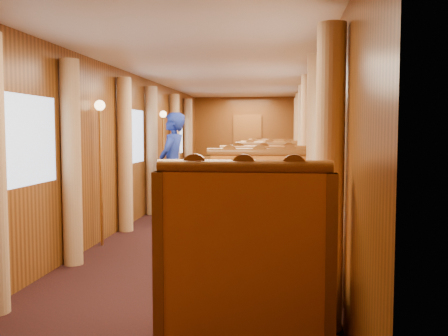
% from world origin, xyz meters
% --- Properties ---
extents(floor, '(3.00, 12.00, 0.01)m').
position_xyz_m(floor, '(0.00, 0.00, 0.00)').
color(floor, black).
rests_on(floor, ground).
extents(ceiling, '(3.00, 12.00, 0.01)m').
position_xyz_m(ceiling, '(0.00, 0.00, 2.50)').
color(ceiling, silver).
rests_on(ceiling, wall_left).
extents(wall_far, '(3.00, 0.01, 2.50)m').
position_xyz_m(wall_far, '(0.00, 6.00, 1.25)').
color(wall_far, brown).
rests_on(wall_far, floor).
extents(wall_near, '(3.00, 0.01, 2.50)m').
position_xyz_m(wall_near, '(0.00, -6.00, 1.25)').
color(wall_near, brown).
rests_on(wall_near, floor).
extents(wall_left, '(0.01, 12.00, 2.50)m').
position_xyz_m(wall_left, '(-1.50, 0.00, 1.25)').
color(wall_left, brown).
rests_on(wall_left, floor).
extents(wall_right, '(0.01, 12.00, 2.50)m').
position_xyz_m(wall_right, '(1.50, 0.00, 1.25)').
color(wall_right, brown).
rests_on(wall_right, floor).
extents(doorway_far, '(0.80, 0.04, 2.00)m').
position_xyz_m(doorway_far, '(0.00, 5.97, 1.00)').
color(doorway_far, brown).
rests_on(doorway_far, floor).
extents(table_near, '(1.05, 0.72, 0.75)m').
position_xyz_m(table_near, '(0.75, -3.50, 0.38)').
color(table_near, white).
rests_on(table_near, floor).
extents(banquette_near_fwd, '(1.30, 0.55, 1.34)m').
position_xyz_m(banquette_near_fwd, '(0.75, -4.51, 0.42)').
color(banquette_near_fwd, '#B34213').
rests_on(banquette_near_fwd, floor).
extents(banquette_near_aft, '(1.30, 0.55, 1.34)m').
position_xyz_m(banquette_near_aft, '(0.75, -2.49, 0.42)').
color(banquette_near_aft, '#B34213').
rests_on(banquette_near_aft, floor).
extents(table_mid, '(1.05, 0.72, 0.75)m').
position_xyz_m(table_mid, '(0.75, 0.00, 0.38)').
color(table_mid, white).
rests_on(table_mid, floor).
extents(banquette_mid_fwd, '(1.30, 0.55, 1.34)m').
position_xyz_m(banquette_mid_fwd, '(0.75, -1.01, 0.42)').
color(banquette_mid_fwd, '#B34213').
rests_on(banquette_mid_fwd, floor).
extents(banquette_mid_aft, '(1.30, 0.55, 1.34)m').
position_xyz_m(banquette_mid_aft, '(0.75, 1.01, 0.42)').
color(banquette_mid_aft, '#B34213').
rests_on(banquette_mid_aft, floor).
extents(table_far, '(1.05, 0.72, 0.75)m').
position_xyz_m(table_far, '(0.75, 3.50, 0.38)').
color(table_far, white).
rests_on(table_far, floor).
extents(banquette_far_fwd, '(1.30, 0.55, 1.34)m').
position_xyz_m(banquette_far_fwd, '(0.75, 2.49, 0.42)').
color(banquette_far_fwd, '#B34213').
rests_on(banquette_far_fwd, floor).
extents(banquette_far_aft, '(1.30, 0.55, 1.34)m').
position_xyz_m(banquette_far_aft, '(0.75, 4.51, 0.42)').
color(banquette_far_aft, '#B34213').
rests_on(banquette_far_aft, floor).
extents(tea_tray, '(0.34, 0.26, 0.01)m').
position_xyz_m(tea_tray, '(0.65, -3.59, 0.76)').
color(tea_tray, silver).
rests_on(tea_tray, table_near).
extents(teapot_left, '(0.19, 0.16, 0.14)m').
position_xyz_m(teapot_left, '(0.53, -3.60, 0.82)').
color(teapot_left, silver).
rests_on(teapot_left, tea_tray).
extents(teapot_right, '(0.19, 0.16, 0.13)m').
position_xyz_m(teapot_right, '(0.72, -3.61, 0.82)').
color(teapot_right, silver).
rests_on(teapot_right, tea_tray).
extents(teapot_back, '(0.21, 0.19, 0.14)m').
position_xyz_m(teapot_back, '(0.65, -3.43, 0.82)').
color(teapot_back, silver).
rests_on(teapot_back, tea_tray).
extents(fruit_plate, '(0.21, 0.21, 0.05)m').
position_xyz_m(fruit_plate, '(1.06, -3.63, 0.77)').
color(fruit_plate, white).
rests_on(fruit_plate, table_near).
extents(cup_inboard, '(0.08, 0.08, 0.26)m').
position_xyz_m(cup_inboard, '(0.35, -3.37, 0.86)').
color(cup_inboard, white).
rests_on(cup_inboard, table_near).
extents(cup_outboard, '(0.08, 0.08, 0.26)m').
position_xyz_m(cup_outboard, '(0.41, -3.24, 0.86)').
color(cup_outboard, white).
rests_on(cup_outboard, table_near).
extents(rose_vase_mid, '(0.06, 0.06, 0.36)m').
position_xyz_m(rose_vase_mid, '(0.72, 0.02, 0.93)').
color(rose_vase_mid, silver).
rests_on(rose_vase_mid, table_mid).
extents(rose_vase_far, '(0.06, 0.06, 0.36)m').
position_xyz_m(rose_vase_far, '(0.73, 3.46, 0.93)').
color(rose_vase_far, silver).
rests_on(rose_vase_far, table_far).
extents(window_left_near, '(0.01, 1.20, 0.90)m').
position_xyz_m(window_left_near, '(-1.49, -3.50, 1.45)').
color(window_left_near, '#98ADCC').
rests_on(window_left_near, wall_left).
extents(curtain_left_near_b, '(0.22, 0.22, 2.35)m').
position_xyz_m(curtain_left_near_b, '(-1.38, -2.72, 1.18)').
color(curtain_left_near_b, tan).
rests_on(curtain_left_near_b, floor).
extents(window_right_near, '(0.01, 1.20, 0.90)m').
position_xyz_m(window_right_near, '(1.49, -3.50, 1.45)').
color(window_right_near, '#98ADCC').
rests_on(window_right_near, wall_right).
extents(curtain_right_near_a, '(0.22, 0.22, 2.35)m').
position_xyz_m(curtain_right_near_a, '(1.38, -4.28, 1.18)').
color(curtain_right_near_a, tan).
rests_on(curtain_right_near_a, floor).
extents(curtain_right_near_b, '(0.22, 0.22, 2.35)m').
position_xyz_m(curtain_right_near_b, '(1.38, -2.72, 1.18)').
color(curtain_right_near_b, tan).
rests_on(curtain_right_near_b, floor).
extents(window_left_mid, '(0.01, 1.20, 0.90)m').
position_xyz_m(window_left_mid, '(-1.49, 0.00, 1.45)').
color(window_left_mid, '#98ADCC').
rests_on(window_left_mid, wall_left).
extents(curtain_left_mid_a, '(0.22, 0.22, 2.35)m').
position_xyz_m(curtain_left_mid_a, '(-1.38, -0.78, 1.18)').
color(curtain_left_mid_a, tan).
rests_on(curtain_left_mid_a, floor).
extents(curtain_left_mid_b, '(0.22, 0.22, 2.35)m').
position_xyz_m(curtain_left_mid_b, '(-1.38, 0.78, 1.18)').
color(curtain_left_mid_b, tan).
rests_on(curtain_left_mid_b, floor).
extents(window_right_mid, '(0.01, 1.20, 0.90)m').
position_xyz_m(window_right_mid, '(1.49, 0.00, 1.45)').
color(window_right_mid, '#98ADCC').
rests_on(window_right_mid, wall_right).
extents(curtain_right_mid_a, '(0.22, 0.22, 2.35)m').
position_xyz_m(curtain_right_mid_a, '(1.38, -0.78, 1.18)').
color(curtain_right_mid_a, tan).
rests_on(curtain_right_mid_a, floor).
extents(curtain_right_mid_b, '(0.22, 0.22, 2.35)m').
position_xyz_m(curtain_right_mid_b, '(1.38, 0.78, 1.18)').
color(curtain_right_mid_b, tan).
rests_on(curtain_right_mid_b, floor).
extents(window_left_far, '(0.01, 1.20, 0.90)m').
position_xyz_m(window_left_far, '(-1.49, 3.50, 1.45)').
color(window_left_far, '#98ADCC').
rests_on(window_left_far, wall_left).
extents(curtain_left_far_a, '(0.22, 0.22, 2.35)m').
position_xyz_m(curtain_left_far_a, '(-1.38, 2.72, 1.18)').
color(curtain_left_far_a, tan).
rests_on(curtain_left_far_a, floor).
extents(curtain_left_far_b, '(0.22, 0.22, 2.35)m').
position_xyz_m(curtain_left_far_b, '(-1.38, 4.28, 1.18)').
color(curtain_left_far_b, tan).
rests_on(curtain_left_far_b, floor).
extents(window_right_far, '(0.01, 1.20, 0.90)m').
position_xyz_m(window_right_far, '(1.49, 3.50, 1.45)').
color(window_right_far, '#98ADCC').
rests_on(window_right_far, wall_right).
extents(curtain_right_far_a, '(0.22, 0.22, 2.35)m').
position_xyz_m(curtain_right_far_a, '(1.38, 2.72, 1.18)').
color(curtain_right_far_a, tan).
rests_on(curtain_right_far_a, floor).
extents(curtain_right_far_b, '(0.22, 0.22, 2.35)m').
position_xyz_m(curtain_right_far_b, '(1.38, 4.28, 1.18)').
color(curtain_right_far_b, tan).
rests_on(curtain_right_far_b, floor).
extents(sconce_left_fore, '(0.14, 0.14, 1.95)m').
position_xyz_m(sconce_left_fore, '(-1.40, -1.75, 1.38)').
color(sconce_left_fore, '#BF8C3F').
rests_on(sconce_left_fore, floor).
extents(sconce_right_fore, '(0.14, 0.14, 1.95)m').
position_xyz_m(sconce_right_fore, '(1.40, -1.75, 1.38)').
color(sconce_right_fore, '#BF8C3F').
rests_on(sconce_right_fore, floor).
extents(sconce_left_aft, '(0.14, 0.14, 1.95)m').
position_xyz_m(sconce_left_aft, '(-1.40, 1.75, 1.38)').
color(sconce_left_aft, '#BF8C3F').
rests_on(sconce_left_aft, floor).
extents(sconce_right_aft, '(0.14, 0.14, 1.95)m').
position_xyz_m(sconce_right_aft, '(1.40, 1.75, 1.38)').
color(sconce_right_aft, '#BF8C3F').
rests_on(sconce_right_aft, floor).
extents(steward, '(0.54, 0.74, 1.87)m').
position_xyz_m(steward, '(-0.91, 0.42, 0.93)').
color(steward, navy).
rests_on(steward, floor).
extents(passenger, '(0.40, 0.44, 0.76)m').
position_xyz_m(passenger, '(0.75, 0.77, 0.74)').
color(passenger, beige).
rests_on(passenger, banquette_mid_aft).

